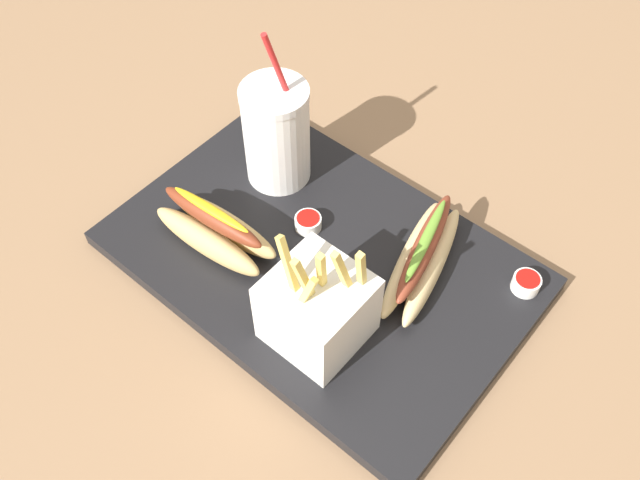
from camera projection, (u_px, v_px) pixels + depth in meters
name	position (u px, v px, depth m)	size (l,w,h in m)	color
ground_plane	(320.00, 270.00, 0.84)	(2.40, 2.40, 0.02)	#8C6B4C
food_tray	(320.00, 260.00, 0.82)	(0.48, 0.32, 0.02)	black
soda_cup	(277.00, 134.00, 0.84)	(0.08, 0.08, 0.22)	white
fries_basket	(318.00, 309.00, 0.72)	(0.10, 0.09, 0.16)	white
hot_dog_1	(215.00, 229.00, 0.81)	(0.16, 0.07, 0.07)	tan
hot_dog_2	(422.00, 257.00, 0.78)	(0.09, 0.18, 0.06)	#E5C689
ketchup_cup_1	(308.00, 222.00, 0.83)	(0.03, 0.03, 0.02)	white
ketchup_cup_2	(526.00, 283.00, 0.78)	(0.03, 0.03, 0.02)	white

